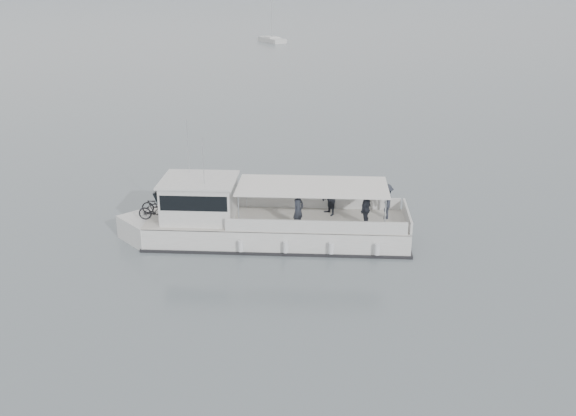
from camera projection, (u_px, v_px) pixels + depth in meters
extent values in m
plane|color=#556165|center=(411.00, 241.00, 29.72)|extent=(1400.00, 1400.00, 0.00)
cube|color=silver|center=(277.00, 232.00, 29.55)|extent=(12.26, 6.58, 1.28)
cube|color=silver|center=(151.00, 229.00, 29.88)|extent=(3.07, 3.07, 1.28)
cube|color=beige|center=(277.00, 219.00, 29.32)|extent=(12.26, 6.58, 0.06)
cube|color=black|center=(278.00, 240.00, 29.69)|extent=(12.49, 6.75, 0.18)
cube|color=silver|center=(317.00, 203.00, 30.54)|extent=(7.57, 2.47, 0.59)
cube|color=silver|center=(316.00, 227.00, 27.69)|extent=(7.57, 2.47, 0.59)
cube|color=silver|center=(407.00, 216.00, 28.89)|extent=(1.04, 3.05, 0.59)
cube|color=silver|center=(200.00, 200.00, 29.20)|extent=(3.82, 3.50, 1.78)
cube|color=black|center=(166.00, 196.00, 29.24)|extent=(1.27, 2.52, 1.14)
cube|color=black|center=(199.00, 193.00, 29.10)|extent=(3.64, 3.47, 0.69)
cube|color=silver|center=(199.00, 180.00, 28.87)|extent=(4.07, 3.74, 0.10)
cube|color=silver|center=(312.00, 186.00, 28.65)|extent=(7.30, 4.85, 0.08)
cylinder|color=silver|center=(239.00, 213.00, 27.83)|extent=(0.07, 0.07, 1.63)
cylinder|color=silver|center=(246.00, 192.00, 30.41)|extent=(0.07, 0.07, 1.63)
cylinder|color=silver|center=(385.00, 216.00, 27.47)|extent=(0.07, 0.07, 1.63)
cylinder|color=silver|center=(380.00, 195.00, 30.06)|extent=(0.07, 0.07, 1.63)
cylinder|color=silver|center=(188.00, 147.00, 29.28)|extent=(0.04, 0.04, 2.57)
cylinder|color=silver|center=(203.00, 161.00, 27.82)|extent=(0.04, 0.04, 2.17)
cylinder|color=silver|center=(241.00, 246.00, 27.99)|extent=(0.30, 0.30, 0.49)
cylinder|color=silver|center=(286.00, 247.00, 27.88)|extent=(0.30, 0.30, 0.49)
cylinder|color=silver|center=(331.00, 248.00, 27.77)|extent=(0.30, 0.30, 0.49)
cylinder|color=silver|center=(377.00, 249.00, 27.66)|extent=(0.30, 0.30, 0.49)
imported|color=black|center=(160.00, 205.00, 29.84)|extent=(1.79, 1.07, 0.89)
imported|color=black|center=(155.00, 210.00, 29.09)|extent=(1.62, 0.89, 0.94)
imported|color=#252932|center=(298.00, 210.00, 28.14)|extent=(0.72, 0.68, 1.66)
imported|color=#252932|center=(330.00, 198.00, 29.54)|extent=(0.79, 0.92, 1.66)
imported|color=#252932|center=(366.00, 209.00, 28.25)|extent=(0.95, 1.00, 1.66)
imported|color=#252932|center=(386.00, 202.00, 29.12)|extent=(1.00, 1.23, 1.66)
cube|color=silver|center=(272.00, 40.00, 107.66)|extent=(3.69, 7.14, 0.75)
cube|color=silver|center=(272.00, 38.00, 107.55)|extent=(2.41, 2.76, 0.45)
cylinder|color=silver|center=(272.00, 15.00, 106.23)|extent=(0.08, 0.08, 7.51)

